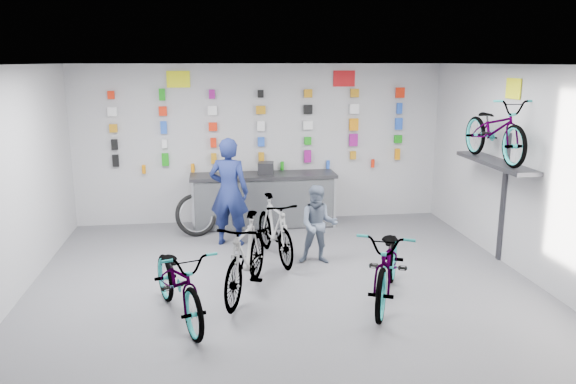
{
  "coord_description": "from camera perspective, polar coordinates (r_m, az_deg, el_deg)",
  "views": [
    {
      "loc": [
        -0.95,
        -6.62,
        3.04
      ],
      "look_at": [
        0.16,
        1.4,
        1.15
      ],
      "focal_mm": 35.0,
      "sensor_mm": 36.0,
      "label": 1
    }
  ],
  "objects": [
    {
      "name": "floor",
      "position": [
        7.35,
        0.24,
        -11.3
      ],
      "size": [
        8.0,
        8.0,
        0.0
      ],
      "primitive_type": "plane",
      "color": "#545459",
      "rests_on": "ground"
    },
    {
      "name": "ceiling",
      "position": [
        6.69,
        0.27,
        12.79
      ],
      "size": [
        8.0,
        8.0,
        0.0
      ],
      "primitive_type": "plane",
      "rotation": [
        3.14,
        0.0,
        0.0
      ],
      "color": "white",
      "rests_on": "wall_back"
    },
    {
      "name": "wall_back",
      "position": [
        10.78,
        -2.78,
        4.91
      ],
      "size": [
        7.0,
        0.0,
        7.0
      ],
      "primitive_type": "plane",
      "rotation": [
        1.57,
        0.0,
        0.0
      ],
      "color": "silver",
      "rests_on": "floor"
    },
    {
      "name": "wall_front",
      "position": [
        3.19,
        10.93,
        -16.05
      ],
      "size": [
        7.0,
        0.0,
        7.0
      ],
      "primitive_type": "plane",
      "rotation": [
        -1.57,
        0.0,
        0.0
      ],
      "color": "silver",
      "rests_on": "floor"
    },
    {
      "name": "wall_right",
      "position": [
        8.13,
        25.48,
        0.92
      ],
      "size": [
        0.0,
        8.0,
        8.0
      ],
      "primitive_type": "plane",
      "rotation": [
        1.57,
        0.0,
        -1.57
      ],
      "color": "silver",
      "rests_on": "floor"
    },
    {
      "name": "counter",
      "position": [
        10.52,
        -2.49,
        -0.91
      ],
      "size": [
        2.7,
        0.66,
        1.0
      ],
      "color": "black",
      "rests_on": "floor"
    },
    {
      "name": "merch_wall",
      "position": [
        10.68,
        -1.98,
        6.46
      ],
      "size": [
        5.56,
        0.08,
        1.56
      ],
      "color": "black",
      "rests_on": "wall_back"
    },
    {
      "name": "wall_bracket",
      "position": [
        9.06,
        20.44,
        2.28
      ],
      "size": [
        0.39,
        1.9,
        2.0
      ],
      "color": "#333338",
      "rests_on": "wall_right"
    },
    {
      "name": "sign_left",
      "position": [
        10.62,
        -11.09,
        11.18
      ],
      "size": [
        0.42,
        0.02,
        0.3
      ],
      "primitive_type": "cube",
      "color": "#FBFF18",
      "rests_on": "wall_back"
    },
    {
      "name": "sign_right",
      "position": [
        10.91,
        5.72,
        11.4
      ],
      "size": [
        0.42,
        0.02,
        0.3
      ],
      "primitive_type": "cube",
      "color": "red",
      "rests_on": "wall_back"
    },
    {
      "name": "sign_side",
      "position": [
        9.0,
        21.92,
        9.72
      ],
      "size": [
        0.02,
        0.4,
        0.3
      ],
      "primitive_type": "cube",
      "color": "#FBFF18",
      "rests_on": "wall_right"
    },
    {
      "name": "bike_left",
      "position": [
        6.9,
        -11.02,
        -8.91
      ],
      "size": [
        1.2,
        1.93,
        0.96
      ],
      "primitive_type": "imported",
      "rotation": [
        0.0,
        0.0,
        0.33
      ],
      "color": "gray",
      "rests_on": "floor"
    },
    {
      "name": "bike_center",
      "position": [
        7.45,
        -4.31,
        -6.56
      ],
      "size": [
        1.09,
        1.85,
        1.07
      ],
      "primitive_type": "imported",
      "rotation": [
        0.0,
        0.0,
        -0.35
      ],
      "color": "gray",
      "rests_on": "floor"
    },
    {
      "name": "bike_right",
      "position": [
        7.37,
        10.2,
        -7.08
      ],
      "size": [
        1.43,
        2.09,
        1.04
      ],
      "primitive_type": "imported",
      "rotation": [
        0.0,
        0.0,
        -0.42
      ],
      "color": "gray",
      "rests_on": "floor"
    },
    {
      "name": "bike_service",
      "position": [
        8.77,
        -1.36,
        -3.71
      ],
      "size": [
        0.8,
        1.72,
        1.0
      ],
      "primitive_type": "imported",
      "rotation": [
        0.0,
        0.0,
        0.21
      ],
      "color": "gray",
      "rests_on": "floor"
    },
    {
      "name": "bike_wall",
      "position": [
        8.94,
        20.3,
        5.98
      ],
      "size": [
        0.63,
        1.8,
        0.95
      ],
      "primitive_type": "imported",
      "color": "gray",
      "rests_on": "wall_bracket"
    },
    {
      "name": "clerk",
      "position": [
        9.42,
        -6.02,
        0.02
      ],
      "size": [
        0.76,
        0.61,
        1.83
      ],
      "primitive_type": "imported",
      "rotation": [
        0.0,
        0.0,
        2.85
      ],
      "color": "navy",
      "rests_on": "floor"
    },
    {
      "name": "customer",
      "position": [
        8.57,
        3.1,
        -3.35
      ],
      "size": [
        0.66,
        0.56,
        1.22
      ],
      "primitive_type": "imported",
      "rotation": [
        0.0,
        0.0,
        -0.17
      ],
      "color": "slate",
      "rests_on": "floor"
    },
    {
      "name": "spare_wheel",
      "position": [
        10.16,
        -9.32,
        -2.33
      ],
      "size": [
        0.84,
        0.59,
        0.75
      ],
      "rotation": [
        0.0,
        0.0,
        0.38
      ],
      "color": "black",
      "rests_on": "floor"
    },
    {
      "name": "register",
      "position": [
        10.4,
        -2.27,
        2.44
      ],
      "size": [
        0.32,
        0.34,
        0.22
      ],
      "primitive_type": "cube",
      "rotation": [
        0.0,
        0.0,
        -0.15
      ],
      "color": "black",
      "rests_on": "counter"
    }
  ]
}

